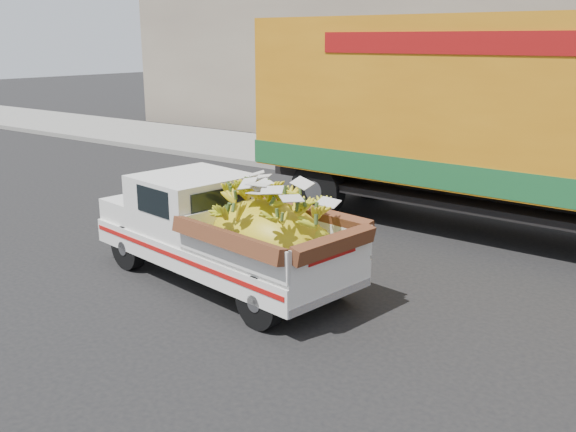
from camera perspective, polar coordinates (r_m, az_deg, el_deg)
The scene contains 5 objects.
ground at distance 8.67m, azimuth 2.28°, elevation -7.71°, with size 100.00×100.00×0.00m, color black.
curb at distance 14.65m, azimuth 17.91°, elevation 1.55°, with size 60.00×0.25×0.15m, color gray.
sidewalk at distance 16.61m, azimuth 20.32°, elevation 2.90°, with size 60.00×4.00×0.14m, color gray.
building_left at distance 24.92m, azimuth 6.82°, elevation 13.27°, with size 18.00×6.00×5.00m, color gray.
pickup_truck at distance 8.93m, azimuth -4.65°, elevation -1.59°, with size 4.41×2.14×1.49m.
Camera 1 is at (4.49, -6.58, 3.41)m, focal length 40.00 mm.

